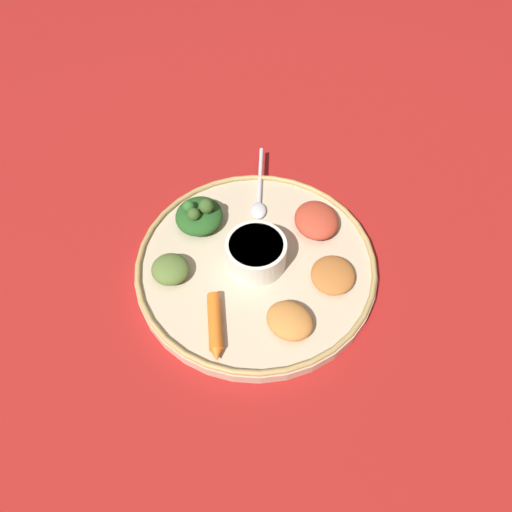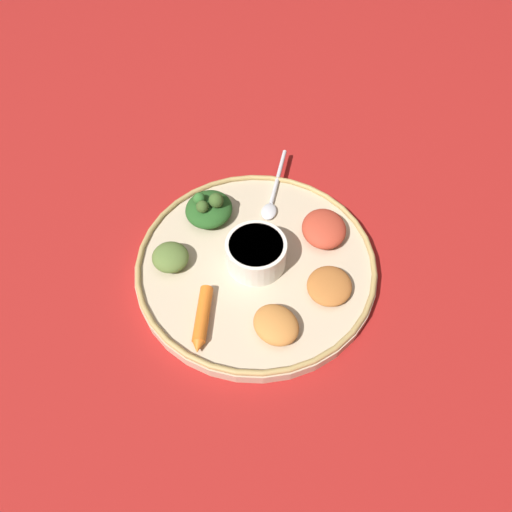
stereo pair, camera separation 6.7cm
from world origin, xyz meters
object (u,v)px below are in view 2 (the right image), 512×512
Objects in this scene: greens_pile at (209,208)px; carrot_near_spoon at (202,318)px; spoon at (273,195)px; center_bowl at (256,253)px.

greens_pile reaches higher than carrot_near_spoon.
spoon is 1.67× the size of carrot_near_spoon.
spoon is 1.97× the size of greens_pile.
spoon is at bearing 175.93° from carrot_near_spoon.
carrot_near_spoon is (0.12, -0.03, -0.01)m from center_bowl.
center_bowl is 0.13m from spoon.
center_bowl is at bearing 58.93° from greens_pile.
greens_pile is 0.19m from carrot_near_spoon.
center_bowl is 0.90× the size of carrot_near_spoon.
center_bowl is at bearing 7.38° from spoon.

